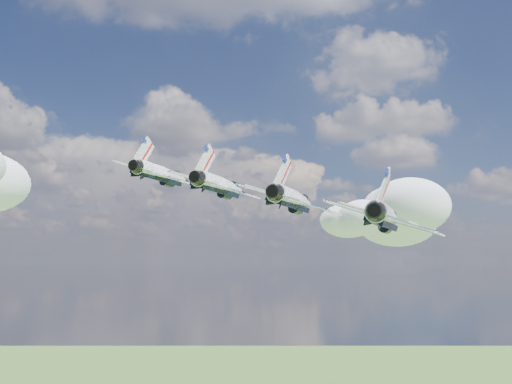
# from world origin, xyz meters

# --- Properties ---
(cloud_far) EXTENTS (55.77, 43.82, 21.91)m
(cloud_far) POSITION_xyz_m (28.46, 202.54, 168.94)
(cloud_far) COLOR white
(jet_0) EXTENTS (16.57, 19.70, 8.30)m
(jet_0) POSITION_xyz_m (-23.47, 11.67, 159.26)
(jet_0) COLOR white
(jet_1) EXTENTS (16.57, 19.70, 8.30)m
(jet_1) POSITION_xyz_m (-13.87, 4.68, 156.55)
(jet_1) COLOR white
(jet_2) EXTENTS (16.57, 19.70, 8.30)m
(jet_2) POSITION_xyz_m (-4.28, -2.32, 153.85)
(jet_2) COLOR white
(jet_3) EXTENTS (16.57, 19.70, 8.30)m
(jet_3) POSITION_xyz_m (5.32, -9.32, 151.14)
(jet_3) COLOR silver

